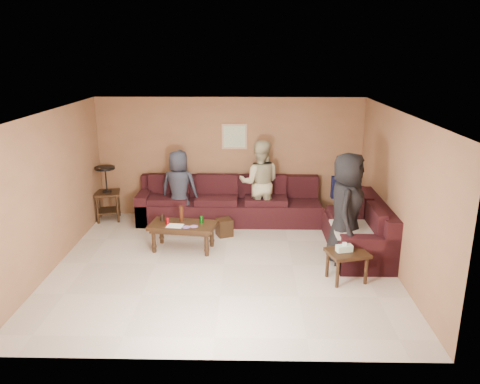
{
  "coord_description": "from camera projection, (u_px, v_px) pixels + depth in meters",
  "views": [
    {
      "loc": [
        0.42,
        -7.06,
        3.4
      ],
      "look_at": [
        0.25,
        0.85,
        1.0
      ],
      "focal_mm": 35.0,
      "sensor_mm": 36.0,
      "label": 1
    }
  ],
  "objects": [
    {
      "name": "person_left",
      "position": [
        179.0,
        188.0,
        9.32
      ],
      "size": [
        0.82,
        0.6,
        1.54
      ],
      "primitive_type": "imported",
      "rotation": [
        0.0,
        0.0,
        2.98
      ],
      "color": "#282B38",
      "rests_on": "ground"
    },
    {
      "name": "waste_bin",
      "position": [
        224.0,
        227.0,
        8.92
      ],
      "size": [
        0.36,
        0.36,
        0.33
      ],
      "primitive_type": "cube",
      "rotation": [
        0.0,
        0.0,
        0.4
      ],
      "color": "#321F10",
      "rests_on": "ground"
    },
    {
      "name": "person_middle",
      "position": [
        260.0,
        183.0,
        9.37
      ],
      "size": [
        0.86,
        0.68,
        1.72
      ],
      "primitive_type": "imported",
      "rotation": [
        0.0,
        0.0,
        3.1
      ],
      "color": "#BAB18A",
      "rests_on": "ground"
    },
    {
      "name": "side_table_right",
      "position": [
        347.0,
        255.0,
        7.1
      ],
      "size": [
        0.69,
        0.61,
        0.63
      ],
      "rotation": [
        0.0,
        0.0,
        0.27
      ],
      "color": "#321F10",
      "rests_on": "ground"
    },
    {
      "name": "wall_art",
      "position": [
        234.0,
        137.0,
        9.62
      ],
      "size": [
        0.52,
        0.04,
        0.52
      ],
      "color": "tan",
      "rests_on": "ground"
    },
    {
      "name": "sectional_sofa",
      "position": [
        270.0,
        215.0,
        9.09
      ],
      "size": [
        4.65,
        2.9,
        0.97
      ],
      "color": "#321015",
      "rests_on": "ground"
    },
    {
      "name": "end_table_left",
      "position": [
        107.0,
        192.0,
        9.64
      ],
      "size": [
        0.59,
        0.59,
        1.14
      ],
      "rotation": [
        0.0,
        0.0,
        0.21
      ],
      "color": "#321F10",
      "rests_on": "ground"
    },
    {
      "name": "coffee_table",
      "position": [
        183.0,
        228.0,
        8.23
      ],
      "size": [
        1.22,
        0.73,
        0.76
      ],
      "rotation": [
        0.0,
        0.0,
        -0.13
      ],
      "color": "#321F10",
      "rests_on": "ground"
    },
    {
      "name": "room",
      "position": [
        223.0,
        167.0,
        7.27
      ],
      "size": [
        5.6,
        5.5,
        2.5
      ],
      "color": "beige",
      "rests_on": "ground"
    },
    {
      "name": "person_right",
      "position": [
        346.0,
        209.0,
        7.61
      ],
      "size": [
        0.82,
        1.04,
        1.86
      ],
      "primitive_type": "imported",
      "rotation": [
        0.0,
        0.0,
        1.3
      ],
      "color": "black",
      "rests_on": "ground"
    }
  ]
}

